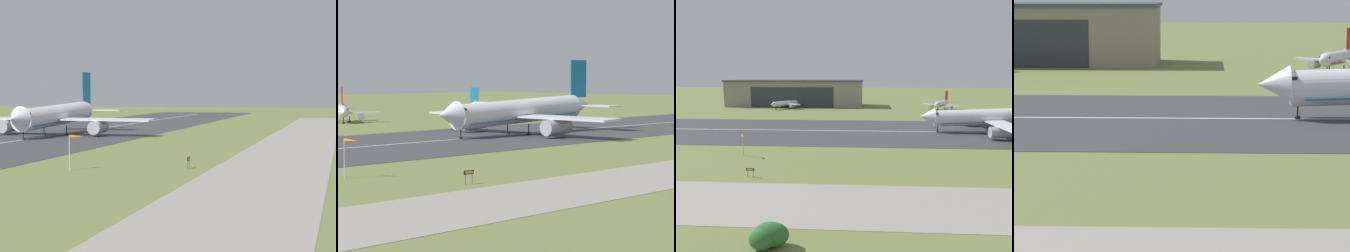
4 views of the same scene
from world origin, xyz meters
The scene contains 5 objects.
ground_plane centered at (0.00, 48.32, 0.00)m, with size 747.35×747.35×0.00m, color olive.
taxiway_road centered at (0.00, 33.61, 0.03)m, with size 380.51×16.96×0.05m, color gray.
airplane_landing centered at (57.31, 96.67, 5.06)m, with size 49.59×53.25×17.10m.
windsock_pole centered at (-14.01, 60.44, 4.65)m, with size 1.34×2.03×5.25m.
runway_sign centered at (-7.09, 45.44, 1.32)m, with size 1.60×0.13×1.74m.
Camera 1 is at (-100.83, 23.13, 11.38)m, focal length 70.00 mm.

